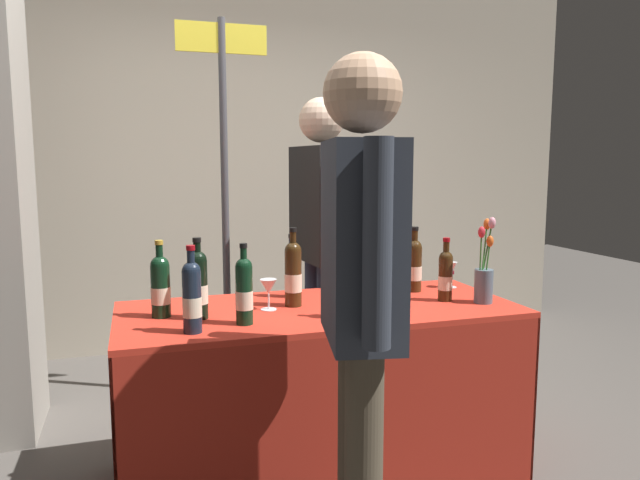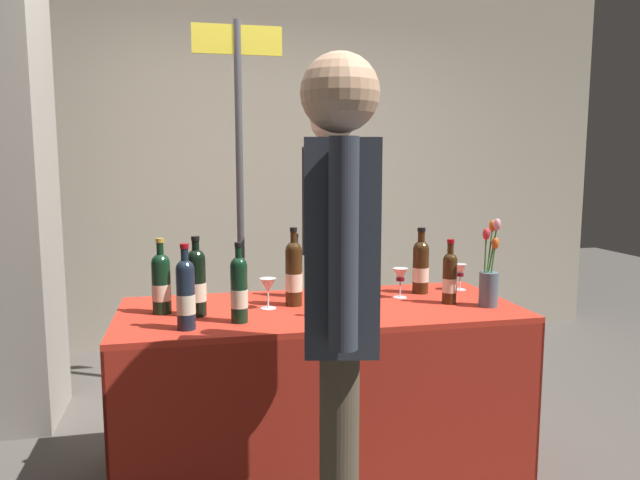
% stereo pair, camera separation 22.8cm
% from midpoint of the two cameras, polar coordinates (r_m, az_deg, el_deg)
% --- Properties ---
extents(ground_plane, '(12.00, 12.00, 0.00)m').
position_cam_midpoint_polar(ground_plane, '(2.93, -2.39, -21.47)').
color(ground_plane, '#514C47').
extents(back_partition, '(5.62, 0.12, 3.11)m').
position_cam_midpoint_polar(back_partition, '(4.64, -9.37, 9.11)').
color(back_partition, '#B2A893').
rests_on(back_partition, ground_plane).
extents(tasting_table, '(1.75, 0.75, 0.78)m').
position_cam_midpoint_polar(tasting_table, '(2.71, -2.46, -11.39)').
color(tasting_table, red).
rests_on(tasting_table, ground_plane).
extents(featured_wine_bottle, '(0.07, 0.07, 0.30)m').
position_cam_midpoint_polar(featured_wine_bottle, '(2.81, -5.08, -3.01)').
color(featured_wine_bottle, '#192333').
rests_on(featured_wine_bottle, tasting_table).
extents(display_bottle_0, '(0.07, 0.07, 0.33)m').
position_cam_midpoint_polar(display_bottle_0, '(2.30, -15.09, -5.26)').
color(display_bottle_0, '#192333').
rests_on(display_bottle_0, tasting_table).
extents(display_bottle_1, '(0.07, 0.07, 0.32)m').
position_cam_midpoint_polar(display_bottle_1, '(2.42, 0.58, -4.53)').
color(display_bottle_1, black).
rests_on(display_bottle_1, tasting_table).
extents(display_bottle_2, '(0.08, 0.08, 0.32)m').
position_cam_midpoint_polar(display_bottle_2, '(2.56, -17.65, -4.22)').
color(display_bottle_2, black).
rests_on(display_bottle_2, tasting_table).
extents(display_bottle_3, '(0.07, 0.07, 0.32)m').
position_cam_midpoint_polar(display_bottle_3, '(2.37, -10.10, -4.81)').
color(display_bottle_3, black).
rests_on(display_bottle_3, tasting_table).
extents(display_bottle_4, '(0.08, 0.08, 0.34)m').
position_cam_midpoint_polar(display_bottle_4, '(2.49, -14.30, -4.14)').
color(display_bottle_4, black).
rests_on(display_bottle_4, tasting_table).
extents(display_bottle_5, '(0.08, 0.08, 0.32)m').
position_cam_midpoint_polar(display_bottle_5, '(2.94, 6.88, -2.34)').
color(display_bottle_5, '#38230F').
rests_on(display_bottle_5, tasting_table).
extents(display_bottle_6, '(0.08, 0.08, 0.35)m').
position_cam_midpoint_polar(display_bottle_6, '(2.63, -5.10, -3.21)').
color(display_bottle_6, '#38230F').
rests_on(display_bottle_6, tasting_table).
extents(display_bottle_7, '(0.07, 0.07, 0.29)m').
position_cam_midpoint_polar(display_bottle_7, '(2.76, 9.74, -3.33)').
color(display_bottle_7, '#38230F').
rests_on(display_bottle_7, tasting_table).
extents(wine_glass_near_vendor, '(0.06, 0.06, 0.13)m').
position_cam_midpoint_polar(wine_glass_near_vendor, '(3.07, 10.46, -2.85)').
color(wine_glass_near_vendor, silver).
rests_on(wine_glass_near_vendor, tasting_table).
extents(wine_glass_mid, '(0.07, 0.07, 0.14)m').
position_cam_midpoint_polar(wine_glass_mid, '(2.59, -7.54, -4.61)').
color(wine_glass_mid, silver).
rests_on(wine_glass_mid, tasting_table).
extents(wine_glass_near_taster, '(0.07, 0.07, 0.14)m').
position_cam_midpoint_polar(wine_glass_near_taster, '(2.83, 5.06, -3.40)').
color(wine_glass_near_taster, silver).
rests_on(wine_glass_near_taster, tasting_table).
extents(flower_vase, '(0.08, 0.08, 0.39)m').
position_cam_midpoint_polar(flower_vase, '(2.76, 13.32, -3.47)').
color(flower_vase, slate).
rests_on(flower_vase, tasting_table).
extents(vendor_presenter, '(0.25, 0.64, 1.76)m').
position_cam_midpoint_polar(vendor_presenter, '(3.24, -1.90, 1.47)').
color(vendor_presenter, '#2D3347').
rests_on(vendor_presenter, ground_plane).
extents(taster_foreground_right, '(0.29, 0.57, 1.74)m').
position_cam_midpoint_polar(taster_foreground_right, '(1.83, 0.43, -3.99)').
color(taster_foreground_right, '#4C4233').
rests_on(taster_foreground_right, ground_plane).
extents(booth_signpost, '(0.52, 0.04, 2.23)m').
position_cam_midpoint_polar(booth_signpost, '(3.52, -11.06, 6.39)').
color(booth_signpost, '#47474C').
rests_on(booth_signpost, ground_plane).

